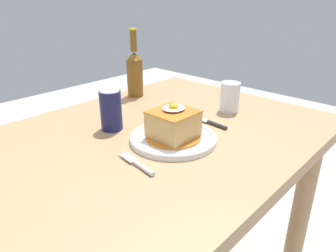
{
  "coord_description": "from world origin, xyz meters",
  "views": [
    {
      "loc": [
        -0.59,
        -0.62,
        1.15
      ],
      "look_at": [
        0.01,
        -0.06,
        0.79
      ],
      "focal_mm": 33.65,
      "sensor_mm": 36.0,
      "label": 1
    }
  ],
  "objects_px": {
    "knife": "(211,123)",
    "drinking_glass": "(230,99)",
    "beer_bottle_amber": "(135,72)",
    "main_plate": "(173,138)",
    "fork": "(139,165)",
    "soda_can": "(111,110)"
  },
  "relations": [
    {
      "from": "knife",
      "to": "drinking_glass",
      "type": "bearing_deg",
      "value": 10.4
    },
    {
      "from": "beer_bottle_amber",
      "to": "knife",
      "type": "bearing_deg",
      "value": -95.55
    },
    {
      "from": "knife",
      "to": "beer_bottle_amber",
      "type": "height_order",
      "value": "beer_bottle_amber"
    },
    {
      "from": "main_plate",
      "to": "fork",
      "type": "xyz_separation_m",
      "value": [
        -0.17,
        -0.04,
        -0.0
      ]
    },
    {
      "from": "main_plate",
      "to": "knife",
      "type": "distance_m",
      "value": 0.17
    },
    {
      "from": "knife",
      "to": "drinking_glass",
      "type": "height_order",
      "value": "drinking_glass"
    },
    {
      "from": "beer_bottle_amber",
      "to": "main_plate",
      "type": "bearing_deg",
      "value": -118.06
    },
    {
      "from": "soda_can",
      "to": "beer_bottle_amber",
      "type": "height_order",
      "value": "beer_bottle_amber"
    },
    {
      "from": "fork",
      "to": "knife",
      "type": "height_order",
      "value": "same"
    },
    {
      "from": "main_plate",
      "to": "soda_can",
      "type": "distance_m",
      "value": 0.21
    },
    {
      "from": "main_plate",
      "to": "knife",
      "type": "xyz_separation_m",
      "value": [
        0.17,
        -0.01,
        -0.0
      ]
    },
    {
      "from": "main_plate",
      "to": "soda_can",
      "type": "relative_size",
      "value": 2.01
    },
    {
      "from": "soda_can",
      "to": "drinking_glass",
      "type": "height_order",
      "value": "soda_can"
    },
    {
      "from": "main_plate",
      "to": "knife",
      "type": "height_order",
      "value": "main_plate"
    },
    {
      "from": "beer_bottle_amber",
      "to": "soda_can",
      "type": "bearing_deg",
      "value": -144.06
    },
    {
      "from": "knife",
      "to": "drinking_glass",
      "type": "relative_size",
      "value": 1.58
    },
    {
      "from": "fork",
      "to": "knife",
      "type": "distance_m",
      "value": 0.34
    },
    {
      "from": "main_plate",
      "to": "soda_can",
      "type": "height_order",
      "value": "soda_can"
    },
    {
      "from": "knife",
      "to": "drinking_glass",
      "type": "xyz_separation_m",
      "value": [
        0.14,
        0.03,
        0.04
      ]
    },
    {
      "from": "fork",
      "to": "drinking_glass",
      "type": "relative_size",
      "value": 1.35
    },
    {
      "from": "fork",
      "to": "knife",
      "type": "relative_size",
      "value": 0.86
    },
    {
      "from": "beer_bottle_amber",
      "to": "drinking_glass",
      "type": "distance_m",
      "value": 0.4
    }
  ]
}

